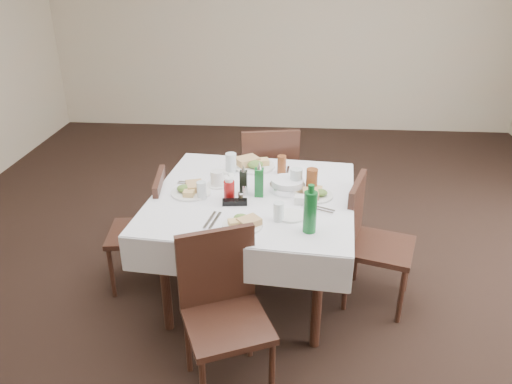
% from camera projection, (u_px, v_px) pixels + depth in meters
% --- Properties ---
extents(ground_plane, '(7.00, 7.00, 0.00)m').
position_uv_depth(ground_plane, '(269.00, 277.00, 3.68)').
color(ground_plane, black).
extents(room_shell, '(6.04, 7.04, 2.80)m').
position_uv_depth(room_shell, '(272.00, 37.00, 2.93)').
color(room_shell, beige).
rests_on(room_shell, ground).
extents(dining_table, '(1.39, 1.39, 0.76)m').
position_uv_depth(dining_table, '(253.00, 206.00, 3.23)').
color(dining_table, '#32180E').
rests_on(dining_table, ground).
extents(chair_north, '(0.52, 0.52, 0.94)m').
position_uv_depth(chair_north, '(268.00, 174.00, 4.04)').
color(chair_north, '#32180E').
rests_on(chair_north, ground).
extents(chair_south, '(0.55, 0.55, 0.89)m').
position_uv_depth(chair_south, '(222.00, 302.00, 2.62)').
color(chair_south, '#32180E').
rests_on(chair_south, ground).
extents(chair_east, '(0.51, 0.51, 0.87)m').
position_uv_depth(chair_east, '(369.00, 235.00, 3.26)').
color(chair_east, '#32180E').
rests_on(chair_east, ground).
extents(chair_west, '(0.44, 0.44, 0.83)m').
position_uv_depth(chair_west, '(149.00, 224.00, 3.43)').
color(chair_west, '#32180E').
rests_on(chair_west, ground).
extents(meal_north, '(0.30, 0.30, 0.07)m').
position_uv_depth(meal_north, '(253.00, 164.00, 3.59)').
color(meal_north, white).
rests_on(meal_north, dining_table).
extents(meal_south, '(0.23, 0.23, 0.05)m').
position_uv_depth(meal_south, '(244.00, 222.00, 2.83)').
color(meal_south, white).
rests_on(meal_south, dining_table).
extents(meal_east, '(0.23, 0.23, 0.05)m').
position_uv_depth(meal_east, '(315.00, 194.00, 3.16)').
color(meal_east, white).
rests_on(meal_east, dining_table).
extents(meal_west, '(0.26, 0.26, 0.06)m').
position_uv_depth(meal_west, '(191.00, 190.00, 3.21)').
color(meal_west, white).
rests_on(meal_west, dining_table).
extents(side_plate_a, '(0.17, 0.17, 0.01)m').
position_uv_depth(side_plate_a, '(222.00, 174.00, 3.47)').
color(side_plate_a, white).
rests_on(side_plate_a, dining_table).
extents(side_plate_b, '(0.17, 0.17, 0.01)m').
position_uv_depth(side_plate_b, '(291.00, 216.00, 2.92)').
color(side_plate_b, white).
rests_on(side_plate_b, dining_table).
extents(water_n, '(0.08, 0.08, 0.14)m').
position_uv_depth(water_n, '(231.00, 163.00, 3.49)').
color(water_n, silver).
rests_on(water_n, dining_table).
extents(water_s, '(0.06, 0.06, 0.11)m').
position_uv_depth(water_s, '(279.00, 212.00, 2.86)').
color(water_s, silver).
rests_on(water_s, dining_table).
extents(water_e, '(0.08, 0.08, 0.15)m').
position_uv_depth(water_e, '(296.00, 179.00, 3.23)').
color(water_e, silver).
rests_on(water_e, dining_table).
extents(water_w, '(0.06, 0.06, 0.11)m').
position_uv_depth(water_w, '(202.00, 190.00, 3.12)').
color(water_w, silver).
rests_on(water_w, dining_table).
extents(iced_tea_a, '(0.06, 0.06, 0.13)m').
position_uv_depth(iced_tea_a, '(282.00, 165.00, 3.48)').
color(iced_tea_a, brown).
rests_on(iced_tea_a, dining_table).
extents(iced_tea_b, '(0.07, 0.07, 0.15)m').
position_uv_depth(iced_tea_b, '(312.00, 180.00, 3.21)').
color(iced_tea_b, brown).
rests_on(iced_tea_b, dining_table).
extents(bread_basket, '(0.23, 0.23, 0.08)m').
position_uv_depth(bread_basket, '(287.00, 185.00, 3.24)').
color(bread_basket, silver).
rests_on(bread_basket, dining_table).
extents(oil_cruet_dark, '(0.05, 0.05, 0.20)m').
position_uv_depth(oil_cruet_dark, '(244.00, 181.00, 3.18)').
color(oil_cruet_dark, black).
rests_on(oil_cruet_dark, dining_table).
extents(oil_cruet_green, '(0.06, 0.06, 0.24)m').
position_uv_depth(oil_cruet_green, '(259.00, 181.00, 3.14)').
color(oil_cruet_green, '#135D25').
rests_on(oil_cruet_green, dining_table).
extents(ketchup_bottle, '(0.07, 0.07, 0.15)m').
position_uv_depth(ketchup_bottle, '(229.00, 190.00, 3.10)').
color(ketchup_bottle, maroon).
rests_on(ketchup_bottle, dining_table).
extents(salt_shaker, '(0.03, 0.03, 0.07)m').
position_uv_depth(salt_shaker, '(245.00, 190.00, 3.17)').
color(salt_shaker, white).
rests_on(salt_shaker, dining_table).
extents(pepper_shaker, '(0.03, 0.03, 0.07)m').
position_uv_depth(pepper_shaker, '(241.00, 197.00, 3.08)').
color(pepper_shaker, '#382F1F').
rests_on(pepper_shaker, dining_table).
extents(coffee_mug, '(0.15, 0.14, 0.10)m').
position_uv_depth(coffee_mug, '(218.00, 179.00, 3.30)').
color(coffee_mug, white).
rests_on(coffee_mug, dining_table).
extents(sunglasses, '(0.16, 0.07, 0.03)m').
position_uv_depth(sunglasses, '(235.00, 202.00, 3.06)').
color(sunglasses, black).
rests_on(sunglasses, dining_table).
extents(green_bottle, '(0.07, 0.07, 0.28)m').
position_uv_depth(green_bottle, '(310.00, 211.00, 2.72)').
color(green_bottle, '#135D25').
rests_on(green_bottle, dining_table).
extents(sugar_caddy, '(0.10, 0.06, 0.05)m').
position_uv_depth(sugar_caddy, '(303.00, 200.00, 3.07)').
color(sugar_caddy, white).
rests_on(sugar_caddy, dining_table).
extents(cutlery_n, '(0.05, 0.18, 0.01)m').
position_uv_depth(cutlery_n, '(286.00, 171.00, 3.53)').
color(cutlery_n, silver).
rests_on(cutlery_n, dining_table).
extents(cutlery_s, '(0.08, 0.21, 0.01)m').
position_uv_depth(cutlery_s, '(212.00, 220.00, 2.88)').
color(cutlery_s, silver).
rests_on(cutlery_s, dining_table).
extents(cutlery_e, '(0.21, 0.13, 0.01)m').
position_uv_depth(cutlery_e, '(318.00, 209.00, 3.01)').
color(cutlery_e, silver).
rests_on(cutlery_e, dining_table).
extents(cutlery_w, '(0.19, 0.06, 0.01)m').
position_uv_depth(cutlery_w, '(192.00, 183.00, 3.34)').
color(cutlery_w, silver).
rests_on(cutlery_w, dining_table).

